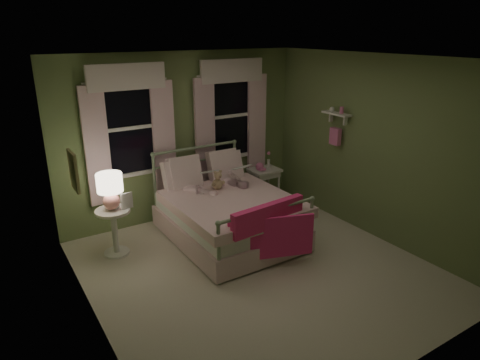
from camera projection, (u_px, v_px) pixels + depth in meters
room_shell at (259, 173)px, 5.03m from camera, size 4.20×4.20×4.20m
bed at (227, 213)px, 6.17m from camera, size 1.58×2.04×1.18m
pink_throw at (269, 225)px, 5.28m from camera, size 1.10×0.40×0.71m
child_left at (195, 171)px, 6.17m from camera, size 0.34×0.29×0.79m
child_right at (228, 166)px, 6.46m from camera, size 0.42×0.36×0.75m
book_left at (203, 176)px, 5.98m from camera, size 0.21×0.14×0.26m
book_right at (237, 172)px, 6.27m from camera, size 0.22×0.16×0.26m
teddy_bear at (218, 182)px, 6.25m from camera, size 0.22×0.17×0.29m
nightstand_left at (114, 225)px, 5.71m from camera, size 0.46×0.46×0.65m
table_lamp at (110, 188)px, 5.53m from camera, size 0.33×0.33×0.49m
book_nightstand at (122, 209)px, 5.62m from camera, size 0.18×0.23×0.02m
nightstand_right at (264, 175)px, 7.30m from camera, size 0.50×0.40×0.64m
pink_toy at (260, 167)px, 7.20m from camera, size 0.14×0.19×0.14m
bud_vase at (269, 159)px, 7.32m from camera, size 0.06×0.06×0.28m
window_left at (130, 124)px, 6.11m from camera, size 1.34×0.13×1.96m
window_right at (231, 112)px, 6.97m from camera, size 1.34×0.13×1.96m
wall_shelf at (336, 125)px, 6.47m from camera, size 0.15×0.50×0.60m
framed_picture at (74, 171)px, 4.45m from camera, size 0.03×0.32×0.42m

